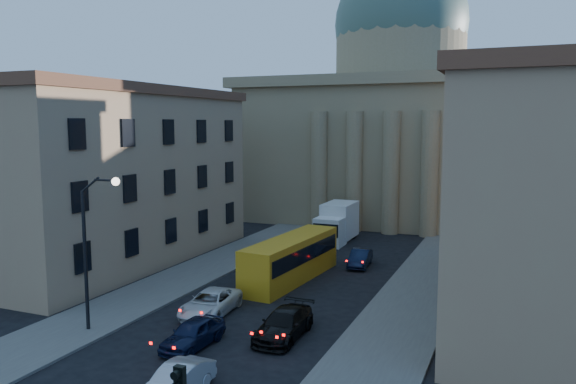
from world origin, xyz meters
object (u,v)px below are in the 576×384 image
object	(u,v)px
car_left_near	(193,333)
street_lamp	(92,240)
city_bus	(291,257)
box_truck	(337,224)
car_right_near	(177,382)

from	to	relation	value
car_left_near	street_lamp	bearing A→B (deg)	-174.91
city_bus	box_truck	xyz separation A→B (m)	(-1.11, 14.65, 0.05)
car_right_near	city_bus	bearing A→B (deg)	99.26
city_bus	box_truck	world-z (taller)	box_truck
street_lamp	city_bus	xyz separation A→B (m)	(6.09, 14.12, -3.56)
street_lamp	car_left_near	bearing A→B (deg)	3.09
car_left_near	box_truck	distance (m)	28.47
car_right_near	city_bus	xyz separation A→B (m)	(-2.35, 18.71, 1.04)
car_left_near	car_right_near	distance (m)	5.42
car_left_near	box_truck	bearing A→B (deg)	94.40
car_right_near	box_truck	world-z (taller)	box_truck
car_left_near	city_bus	world-z (taller)	city_bus
car_right_near	city_bus	world-z (taller)	city_bus
street_lamp	city_bus	bearing A→B (deg)	66.66
car_left_near	car_right_near	bearing A→B (deg)	-63.22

